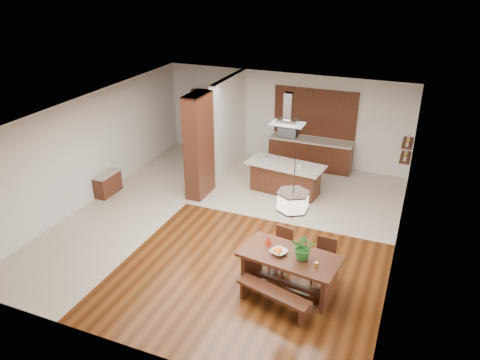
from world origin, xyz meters
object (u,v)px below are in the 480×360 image
at_px(dining_table, 289,264).
at_px(island_cup, 300,166).
at_px(fruit_bowl, 279,252).
at_px(dining_bench, 273,300).
at_px(hallway_console, 108,184).
at_px(microwave, 288,131).
at_px(foliage_plant, 304,247).
at_px(kitchen_island, 285,178).
at_px(dining_chair_left, 280,249).
at_px(pendant_lantern, 294,189).
at_px(range_hood, 288,109).
at_px(dining_chair_right, 323,261).

height_order(dining_table, island_cup, island_cup).
bearing_deg(fruit_bowl, dining_bench, -79.22).
xyz_separation_m(hallway_console, dining_table, (5.96, -2.15, 0.28)).
bearing_deg(dining_bench, dining_table, 82.36).
relative_size(dining_table, fruit_bowl, 6.56).
bearing_deg(microwave, dining_table, -73.62).
xyz_separation_m(foliage_plant, kitchen_island, (-1.63, 4.17, -0.62)).
height_order(dining_table, kitchen_island, kitchen_island).
bearing_deg(fruit_bowl, microwave, 105.38).
bearing_deg(dining_bench, kitchen_island, 104.72).
bearing_deg(kitchen_island, dining_bench, -68.60).
distance_m(dining_table, dining_chair_left, 0.78).
relative_size(dining_table, pendant_lantern, 1.57).
height_order(kitchen_island, island_cup, island_cup).
bearing_deg(range_hood, microwave, 105.54).
distance_m(dining_chair_right, island_cup, 3.83).
bearing_deg(pendant_lantern, hallway_console, 160.13).
bearing_deg(microwave, pendant_lantern, -73.62).
height_order(dining_table, dining_bench, dining_table).
xyz_separation_m(dining_chair_left, microwave, (-1.52, 5.50, 0.66)).
relative_size(pendant_lantern, microwave, 2.23).
relative_size(dining_bench, dining_chair_right, 1.60).
relative_size(hallway_console, pendant_lantern, 0.67).
distance_m(hallway_console, fruit_bowl, 6.17).
bearing_deg(pendant_lantern, foliage_plant, -4.80).
distance_m(dining_table, fruit_bowl, 0.34).
relative_size(pendant_lantern, kitchen_island, 0.58).
bearing_deg(island_cup, microwave, 114.89).
xyz_separation_m(hallway_console, microwave, (4.04, 4.00, 0.80)).
bearing_deg(island_cup, fruit_bowl, -80.03).
height_order(kitchen_island, microwave, microwave).
distance_m(range_hood, island_cup, 1.59).
distance_m(dining_bench, dining_chair_left, 1.41).
relative_size(dining_table, range_hood, 2.29).
relative_size(pendant_lantern, range_hood, 1.46).
bearing_deg(dining_bench, microwave, 104.95).
bearing_deg(dining_chair_left, dining_chair_right, 3.17).
relative_size(dining_table, dining_bench, 1.37).
xyz_separation_m(pendant_lantern, kitchen_island, (-1.37, 4.15, -1.79)).
bearing_deg(dining_bench, dining_chair_right, 61.80).
bearing_deg(pendant_lantern, dining_table, -56.31).
height_order(foliage_plant, microwave, foliage_plant).
xyz_separation_m(dining_table, dining_chair_left, (-0.40, 0.65, -0.14)).
height_order(dining_bench, dining_chair_left, dining_chair_left).
height_order(pendant_lantern, range_hood, same).
relative_size(dining_chair_right, fruit_bowl, 2.99).
distance_m(pendant_lantern, foliage_plant, 1.20).
height_order(fruit_bowl, range_hood, range_hood).
bearing_deg(range_hood, island_cup, -17.32).
relative_size(foliage_plant, kitchen_island, 0.23).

